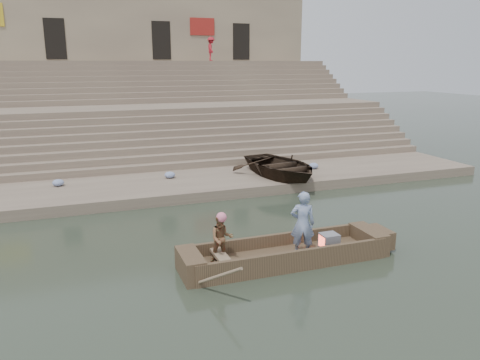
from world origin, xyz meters
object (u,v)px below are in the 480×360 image
pedestrian (211,49)px  beached_rowboat (281,166)px  standing_man (303,224)px  television (329,241)px  rowing_man (222,239)px  main_rowboat (285,258)px

pedestrian → beached_rowboat: bearing=-173.6°
standing_man → beached_rowboat: bearing=-88.8°
standing_man → television: 1.13m
rowing_man → television: size_ratio=2.67×
main_rowboat → rowing_man: rowing_man is taller
standing_man → pedestrian: size_ratio=1.06×
beached_rowboat → pedestrian: size_ratio=2.71×
main_rowboat → pedestrian: pedestrian is taller
standing_man → television: (0.90, 0.18, -0.66)m
main_rowboat → beached_rowboat: size_ratio=1.14×
rowing_man → standing_man: bearing=0.3°
main_rowboat → rowing_man: bearing=175.5°
standing_man → television: bearing=-146.9°
standing_man → television: size_ratio=3.73×
pedestrian → television: bearing=-176.8°
main_rowboat → rowing_man: size_ratio=4.07×
rowing_man → beached_rowboat: rowing_man is taller
television → pedestrian: (3.30, 22.04, 5.59)m
rowing_man → pedestrian: bearing=82.9°
standing_man → pedestrian: pedestrian is taller
standing_man → beached_rowboat: 7.96m
rowing_man → television: (2.99, -0.14, -0.41)m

